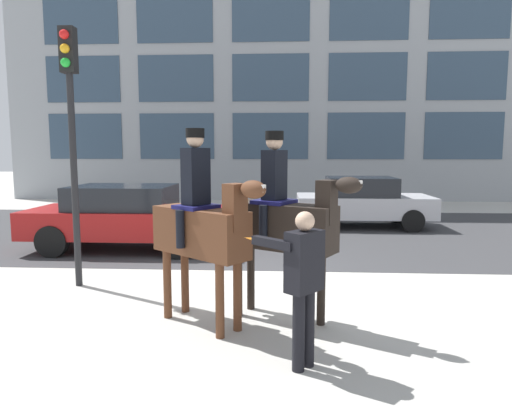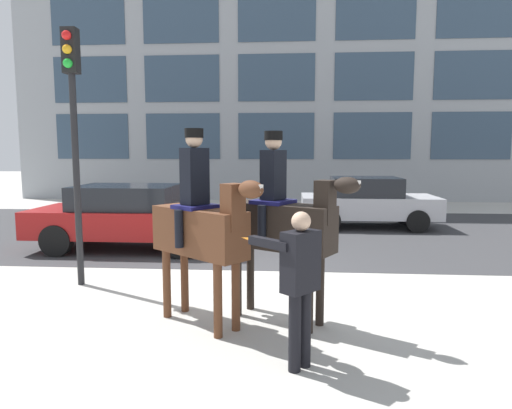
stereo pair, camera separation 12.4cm
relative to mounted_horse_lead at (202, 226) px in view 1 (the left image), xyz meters
name	(u,v)px [view 1 (the left image)]	position (x,y,z in m)	size (l,w,h in m)	color
ground_plane	(252,278)	(0.49, 2.21, -1.32)	(80.00, 80.00, 0.00)	#B2AFA8
road_surface	(263,231)	(0.49, 6.96, -1.32)	(24.25, 8.50, 0.01)	#38383A
mounted_horse_lead	(202,226)	(0.00, 0.00, 0.00)	(1.62, 1.38, 2.56)	#59331E
mounted_horse_companion	(281,222)	(1.02, 0.21, 0.03)	(1.80, 1.23, 2.53)	black
pedestrian_bystander	(303,277)	(1.24, -1.15, -0.34)	(0.88, 0.59, 1.67)	black
street_car_near_lane	(127,216)	(-2.53, 4.46, -0.54)	(4.47, 1.96, 1.48)	maroon
street_car_far_lane	(363,201)	(3.44, 7.96, -0.55)	(3.93, 1.93, 1.49)	#B7B7BC
traffic_light	(71,117)	(-2.41, 1.61, 1.51)	(0.24, 0.29, 4.24)	black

